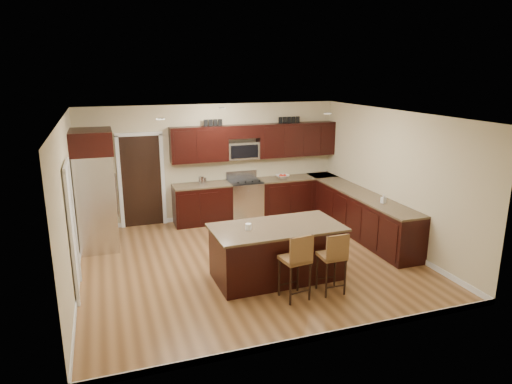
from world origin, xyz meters
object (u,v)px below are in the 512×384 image
object	(u,v)px
range	(245,199)
refrigerator	(95,189)
stool_right	(334,256)
island	(276,254)
stool_mid	(297,259)

from	to	relation	value
range	refrigerator	size ratio (longest dim) A/B	0.47
stool_right	refrigerator	bearing A→B (deg)	136.40
island	stool_right	bearing A→B (deg)	-54.91
stool_right	island	bearing A→B (deg)	126.42
range	stool_right	xyz separation A→B (m)	(0.17, -4.08, 0.16)
stool_right	refrigerator	world-z (taller)	refrigerator
range	stool_right	distance (m)	4.08
range	stool_mid	bearing A→B (deg)	-96.34
stool_right	range	bearing A→B (deg)	92.17
range	stool_right	world-z (taller)	range
island	refrigerator	size ratio (longest dim) A/B	0.94
island	refrigerator	distance (m)	3.82
range	island	size ratio (longest dim) A/B	0.50
stool_mid	refrigerator	xyz separation A→B (m)	(-2.85, 3.28, 0.53)
island	stool_right	size ratio (longest dim) A/B	2.17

